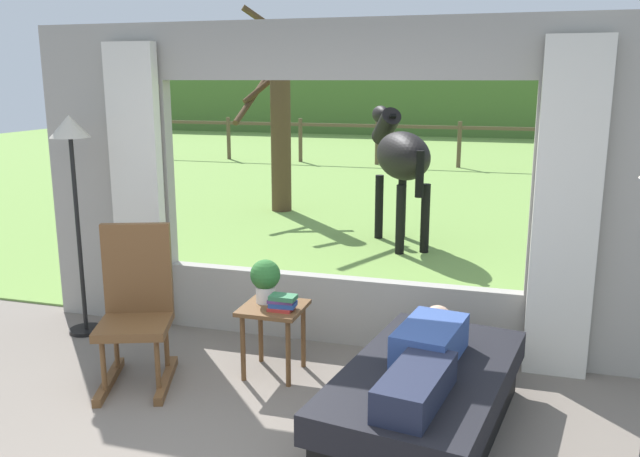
{
  "coord_description": "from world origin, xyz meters",
  "views": [
    {
      "loc": [
        1.34,
        -2.68,
        2.11
      ],
      "look_at": [
        0.0,
        1.8,
        1.05
      ],
      "focal_mm": 37.14,
      "sensor_mm": 36.0,
      "label": 1
    }
  ],
  "objects": [
    {
      "name": "back_wall_with_window",
      "position": [
        0.0,
        2.26,
        1.25
      ],
      "size": [
        5.2,
        0.12,
        2.55
      ],
      "color": "#9E998E",
      "rests_on": "ground_plane"
    },
    {
      "name": "curtain_panel_left",
      "position": [
        -1.69,
        2.12,
        1.2
      ],
      "size": [
        0.44,
        0.1,
        2.4
      ],
      "primitive_type": "cube",
      "color": "silver",
      "rests_on": "ground_plane"
    },
    {
      "name": "curtain_panel_right",
      "position": [
        1.69,
        2.12,
        1.2
      ],
      "size": [
        0.44,
        0.1,
        2.4
      ],
      "primitive_type": "cube",
      "color": "silver",
      "rests_on": "ground_plane"
    },
    {
      "name": "outdoor_pasture_lawn",
      "position": [
        0.0,
        13.16,
        0.01
      ],
      "size": [
        36.0,
        21.68,
        0.02
      ],
      "primitive_type": "cube",
      "color": "#759E47",
      "rests_on": "ground_plane"
    },
    {
      "name": "distant_hill_ridge",
      "position": [
        0.0,
        23.0,
        1.2
      ],
      "size": [
        36.0,
        2.0,
        2.4
      ],
      "primitive_type": "cube",
      "color": "#4C6F32",
      "rests_on": "ground_plane"
    },
    {
      "name": "recliner_sofa",
      "position": [
        0.9,
        1.03,
        0.22
      ],
      "size": [
        1.16,
        1.82,
        0.42
      ],
      "rotation": [
        0.0,
        0.0,
        -0.16
      ],
      "color": "black",
      "rests_on": "ground_plane"
    },
    {
      "name": "reclining_person",
      "position": [
        0.9,
        0.98,
        0.52
      ],
      "size": [
        0.43,
        1.44,
        0.22
      ],
      "rotation": [
        0.0,
        0.0,
        -0.16
      ],
      "color": "#334C8C",
      "rests_on": "recliner_sofa"
    },
    {
      "name": "rocking_chair",
      "position": [
        -1.17,
        1.18,
        0.55
      ],
      "size": [
        0.67,
        0.8,
        1.12
      ],
      "rotation": [
        0.0,
        0.0,
        0.35
      ],
      "color": "brown",
      "rests_on": "ground_plane"
    },
    {
      "name": "side_table",
      "position": [
        -0.27,
        1.54,
        0.43
      ],
      "size": [
        0.44,
        0.44,
        0.52
      ],
      "color": "brown",
      "rests_on": "ground_plane"
    },
    {
      "name": "potted_plant",
      "position": [
        -0.35,
        1.6,
        0.7
      ],
      "size": [
        0.22,
        0.22,
        0.32
      ],
      "color": "silver",
      "rests_on": "side_table"
    },
    {
      "name": "book_stack",
      "position": [
        -0.18,
        1.47,
        0.58
      ],
      "size": [
        0.2,
        0.15,
        0.11
      ],
      "color": "#B22D28",
      "rests_on": "side_table"
    },
    {
      "name": "floor_lamp_left",
      "position": [
        -2.1,
        1.84,
        1.48
      ],
      "size": [
        0.32,
        0.32,
        1.83
      ],
      "color": "black",
      "rests_on": "ground_plane"
    },
    {
      "name": "horse",
      "position": [
        -0.07,
        5.61,
        1.16
      ],
      "size": [
        1.2,
        1.74,
        1.73
      ],
      "rotation": [
        0.0,
        0.0,
        0.51
      ],
      "color": "black",
      "rests_on": "outdoor_pasture_lawn"
    },
    {
      "name": "pasture_tree",
      "position": [
        -2.3,
        7.23,
        1.4
      ],
      "size": [
        1.46,
        1.49,
        3.12
      ],
      "color": "#4C3823",
      "rests_on": "outdoor_pasture_lawn"
    },
    {
      "name": "pasture_fence_line",
      "position": [
        0.0,
        13.46,
        0.74
      ],
      "size": [
        16.1,
        0.1,
        1.1
      ],
      "color": "brown",
      "rests_on": "outdoor_pasture_lawn"
    }
  ]
}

